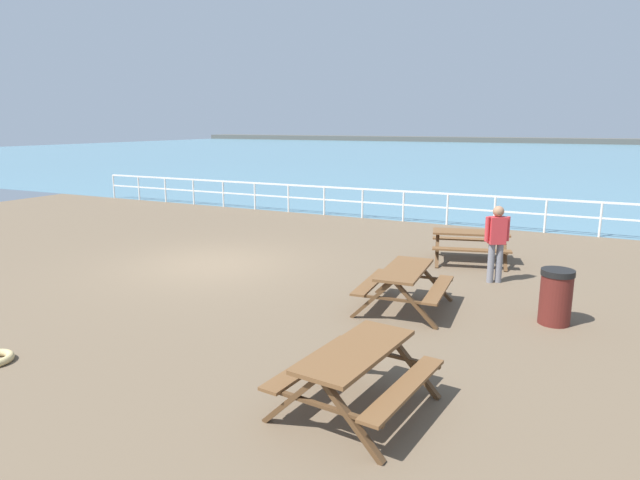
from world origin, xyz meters
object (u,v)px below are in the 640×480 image
picnic_table_near_right (356,364)px  litter_bin (556,297)px  picnic_table_mid_centre (470,239)px  picnic_table_near_left (405,278)px  visitor (497,239)px

picnic_table_near_right → litter_bin: bearing=-18.6°
picnic_table_mid_centre → litter_bin: litter_bin is taller
picnic_table_near_left → visitor: size_ratio=1.15×
picnic_table_near_left → litter_bin: bearing=-84.8°
picnic_table_near_right → picnic_table_mid_centre: same height
picnic_table_near_left → picnic_table_near_right: bearing=-175.2°
picnic_table_near_right → litter_bin: size_ratio=2.06×
visitor → litter_bin: bearing=1.8°
picnic_table_near_right → visitor: size_ratio=1.18×
picnic_table_mid_centre → picnic_table_near_right: bearing=-102.8°
picnic_table_near_left → picnic_table_mid_centre: bearing=-9.6°
visitor → litter_bin: 2.52m
picnic_table_mid_centre → visitor: bearing=-75.7°
picnic_table_near_right → picnic_table_mid_centre: (-0.21, 7.76, 0.00)m
picnic_table_near_left → visitor: bearing=-29.8°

